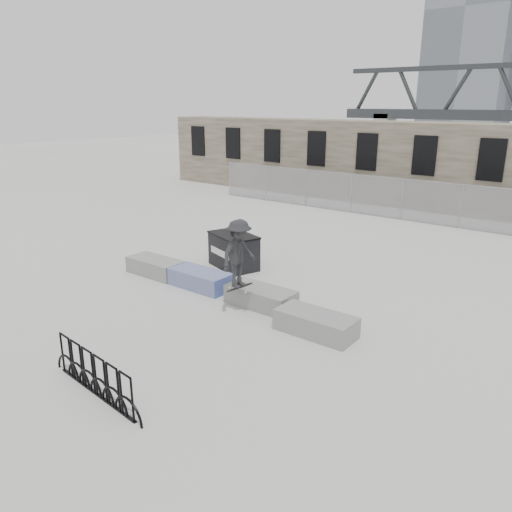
# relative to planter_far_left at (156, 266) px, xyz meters

# --- Properties ---
(ground) EXTENTS (120.00, 120.00, 0.00)m
(ground) POSITION_rel_planter_far_left_xyz_m (3.27, 0.26, -0.29)
(ground) COLOR beige
(ground) RESTS_ON ground
(stone_wall) EXTENTS (36.00, 2.58, 4.50)m
(stone_wall) POSITION_rel_planter_far_left_xyz_m (3.27, 16.50, 1.96)
(stone_wall) COLOR brown
(stone_wall) RESTS_ON ground
(chainlink_fence) EXTENTS (22.06, 0.06, 2.02)m
(chainlink_fence) POSITION_rel_planter_far_left_xyz_m (3.27, 12.76, 0.74)
(chainlink_fence) COLOR gray
(chainlink_fence) RESTS_ON ground
(planter_far_left) EXTENTS (2.00, 0.90, 0.54)m
(planter_far_left) POSITION_rel_planter_far_left_xyz_m (0.00, 0.00, 0.00)
(planter_far_left) COLOR gray
(planter_far_left) RESTS_ON ground
(planter_center_left) EXTENTS (2.00, 0.90, 0.54)m
(planter_center_left) POSITION_rel_planter_far_left_xyz_m (2.03, 0.03, 0.00)
(planter_center_left) COLOR #33479B
(planter_center_left) RESTS_ON ground
(planter_center_right) EXTENTS (2.00, 0.90, 0.54)m
(planter_center_right) POSITION_rel_planter_far_left_xyz_m (4.41, 0.01, 0.00)
(planter_center_right) COLOR gray
(planter_center_right) RESTS_ON ground
(planter_offset) EXTENTS (2.00, 0.90, 0.54)m
(planter_offset) POSITION_rel_planter_far_left_xyz_m (6.55, -0.55, 0.00)
(planter_offset) COLOR gray
(planter_offset) RESTS_ON ground
(dumpster) EXTENTS (2.07, 1.64, 1.19)m
(dumpster) POSITION_rel_planter_far_left_xyz_m (1.57, 2.18, 0.31)
(dumpster) COLOR black
(dumpster) RESTS_ON ground
(bike_rack) EXTENTS (3.13, 0.33, 0.90)m
(bike_rack) POSITION_rel_planter_far_left_xyz_m (4.56, -5.53, 0.15)
(bike_rack) COLOR black
(bike_rack) RESTS_ON ground
(skateboarder) EXTENTS (0.75, 1.22, 2.09)m
(skateboarder) POSITION_rel_planter_far_left_xyz_m (4.14, -0.61, 1.35)
(skateboarder) COLOR #242426
(skateboarder) RESTS_ON ground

